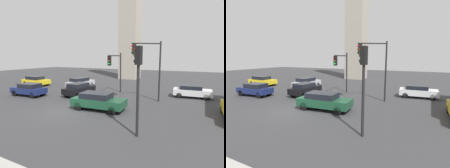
% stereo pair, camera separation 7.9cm
% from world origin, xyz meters
% --- Properties ---
extents(ground_plane, '(97.30, 97.30, 0.00)m').
position_xyz_m(ground_plane, '(0.00, 0.00, 0.00)').
color(ground_plane, '#38383A').
extents(traffic_light_0, '(2.48, 1.89, 5.99)m').
position_xyz_m(traffic_light_0, '(4.95, 6.15, 4.22)').
color(traffic_light_0, black).
rests_on(traffic_light_0, ground_plane).
extents(traffic_light_1, '(0.56, 3.95, 4.97)m').
position_xyz_m(traffic_light_1, '(0.70, 7.65, 3.51)').
color(traffic_light_1, black).
rests_on(traffic_light_1, ground_plane).
extents(traffic_light_2, '(0.48, 0.36, 5.07)m').
position_xyz_m(traffic_light_2, '(6.64, -1.77, 3.54)').
color(traffic_light_2, black).
rests_on(traffic_light_2, ground_plane).
extents(car_0, '(4.49, 1.96, 1.45)m').
position_xyz_m(car_0, '(-13.63, 8.43, 0.77)').
color(car_0, yellow).
rests_on(car_0, ground_plane).
extents(car_2, '(1.97, 4.17, 1.48)m').
position_xyz_m(car_2, '(-2.97, 5.53, 0.78)').
color(car_2, black).
rests_on(car_2, ground_plane).
extents(car_3, '(4.06, 2.06, 1.37)m').
position_xyz_m(car_3, '(8.85, 10.26, 0.73)').
color(car_3, silver).
rests_on(car_3, ground_plane).
extents(car_4, '(4.12, 2.02, 1.46)m').
position_xyz_m(car_4, '(-7.99, 2.71, 0.78)').
color(car_4, navy).
rests_on(car_4, ground_plane).
extents(car_5, '(4.68, 2.19, 1.48)m').
position_xyz_m(car_5, '(2.00, 1.64, 0.79)').
color(car_5, '#19472D').
rests_on(car_5, ground_plane).
extents(car_6, '(2.21, 4.55, 1.45)m').
position_xyz_m(car_6, '(-6.16, 10.02, 0.77)').
color(car_6, '#ADB2B7').
rests_on(car_6, ground_plane).
extents(skyline_tower, '(3.63, 3.63, 28.38)m').
position_xyz_m(skyline_tower, '(-3.81, 23.71, 14.19)').
color(skyline_tower, '#A89E8E').
rests_on(skyline_tower, ground_plane).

